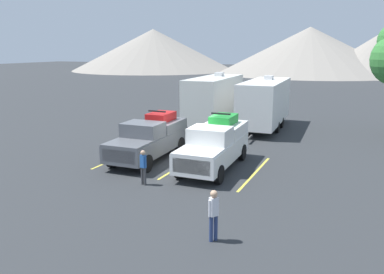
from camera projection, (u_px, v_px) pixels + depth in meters
name	position (u px, v px, depth m)	size (l,w,h in m)	color
ground_plane	(187.00, 162.00, 20.20)	(240.00, 240.00, 0.00)	#2D3033
pickup_truck_a	(150.00, 137.00, 20.66)	(2.39, 5.92, 2.48)	#595B60
pickup_truck_b	(215.00, 144.00, 19.09)	(2.33, 5.94, 2.61)	white
lot_stripe_a	(123.00, 155.00, 21.39)	(0.12, 5.50, 0.01)	gold
lot_stripe_b	(184.00, 164.00, 19.89)	(0.12, 5.50, 0.01)	gold
lot_stripe_c	(255.00, 173.00, 18.39)	(0.12, 5.50, 0.01)	gold
camper_trailer_a	(214.00, 98.00, 29.52)	(2.83, 9.06, 3.97)	silver
camper_trailer_b	(265.00, 102.00, 28.02)	(2.90, 9.09, 3.82)	white
person_a	(214.00, 212.00, 11.72)	(0.30, 0.32, 1.65)	navy
person_b	(143.00, 165.00, 16.62)	(0.34, 0.22, 1.55)	#3F3F42
mountain_ridge	(323.00, 47.00, 86.35)	(131.81, 44.23, 16.08)	gray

